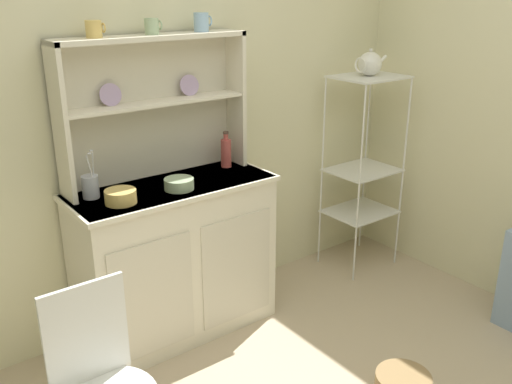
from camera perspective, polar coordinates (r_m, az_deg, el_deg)
wall_back at (r=3.08m, az=-8.81°, el=9.44°), size 3.84×0.05×2.50m
hutch_cabinet at (r=3.06m, az=-8.09°, el=-6.67°), size 1.07×0.45×0.86m
hutch_shelf_unit at (r=2.93m, az=-10.53°, el=9.42°), size 1.00×0.18×0.73m
bakers_rack at (r=3.72m, az=10.85°, el=3.86°), size 0.43×0.35×1.29m
wire_chair at (r=2.17m, az=-15.65°, el=-17.48°), size 0.36×0.36×0.85m
cup_gold_0 at (r=2.73m, az=-16.08°, el=15.57°), size 0.09×0.07×0.08m
cup_sage_1 at (r=2.85m, az=-10.48°, el=16.17°), size 0.08×0.07×0.08m
cup_sky_2 at (r=2.99m, az=-5.53°, el=16.75°), size 0.09×0.08×0.09m
bowl_mixing_large at (r=2.70m, az=-13.55°, el=-0.45°), size 0.15×0.15×0.06m
bowl_floral_medium at (r=2.83m, az=-7.80°, el=0.82°), size 0.15×0.15×0.06m
jam_bottle at (r=3.14m, az=-3.05°, el=4.05°), size 0.06×0.06×0.20m
utensil_jar at (r=2.80m, az=-16.41°, el=0.56°), size 0.08×0.08×0.23m
porcelain_teapot at (r=3.60m, az=11.45°, el=12.60°), size 0.24×0.15×0.17m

